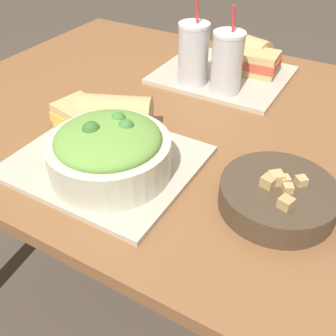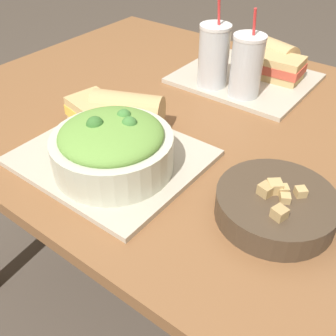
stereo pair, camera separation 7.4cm
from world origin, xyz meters
TOP-DOWN VIEW (x-y plane):
  - ground_plane at (0.00, 0.00)m, footprint 12.00×12.00m
  - dining_table at (0.00, 0.00)m, footprint 1.25×0.98m
  - tray_near at (-0.01, -0.27)m, footprint 0.36×0.31m
  - tray_far at (0.03, 0.24)m, footprint 0.36×0.31m
  - salad_bowl at (0.02, -0.29)m, footprint 0.24×0.24m
  - soup_bowl at (0.33, -0.22)m, footprint 0.21×0.21m
  - sandwich_near at (-0.11, -0.20)m, footprint 0.16×0.12m
  - baguette_near at (-0.06, -0.15)m, footprint 0.18×0.14m
  - sandwich_far at (0.10, 0.28)m, footprint 0.15×0.10m
  - baguette_far at (0.06, 0.35)m, footprint 0.15×0.11m
  - drink_cup_dark at (-0.02, 0.14)m, footprint 0.08×0.08m
  - drink_cup_red at (0.08, 0.14)m, footprint 0.08×0.08m

SIDE VIEW (x-z plane):
  - ground_plane at x=0.00m, z-range 0.00..0.00m
  - dining_table at x=0.00m, z-range 0.28..1.02m
  - tray_near at x=-0.01m, z-range 0.75..0.76m
  - tray_far at x=0.03m, z-range 0.75..0.76m
  - soup_bowl at x=0.33m, z-range 0.74..0.81m
  - sandwich_far at x=0.10m, z-range 0.76..0.82m
  - sandwich_near at x=-0.11m, z-range 0.76..0.82m
  - baguette_far at x=0.06m, z-range 0.76..0.84m
  - baguette_near at x=-0.06m, z-range 0.76..0.84m
  - salad_bowl at x=0.02m, z-range 0.75..0.87m
  - drink_cup_red at x=0.08m, z-range 0.72..0.94m
  - drink_cup_dark at x=-0.02m, z-range 0.72..0.95m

